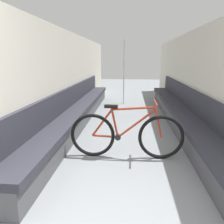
{
  "coord_description": "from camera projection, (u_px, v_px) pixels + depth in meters",
  "views": [
    {
      "loc": [
        0.05,
        -1.2,
        1.51
      ],
      "look_at": [
        -0.36,
        3.51,
        0.34
      ],
      "focal_mm": 35.0,
      "sensor_mm": 36.0,
      "label": 1
    }
  ],
  "objects": [
    {
      "name": "wall_left",
      "position": [
        67.0,
        78.0,
        5.15
      ],
      "size": [
        0.1,
        10.98,
        2.12
      ],
      "primitive_type": "cube",
      "color": "beige",
      "rests_on": "ground"
    },
    {
      "name": "wall_right",
      "position": [
        194.0,
        79.0,
        4.91
      ],
      "size": [
        0.1,
        10.98,
        2.12
      ],
      "primitive_type": "cube",
      "color": "beige",
      "rests_on": "ground"
    },
    {
      "name": "bench_seat_row_left",
      "position": [
        78.0,
        111.0,
        5.23
      ],
      "size": [
        0.48,
        6.7,
        0.86
      ],
      "color": "#4C4C51",
      "rests_on": "ground"
    },
    {
      "name": "bench_seat_row_right",
      "position": [
        180.0,
        113.0,
        5.03
      ],
      "size": [
        0.48,
        6.7,
        0.86
      ],
      "color": "#4C4C51",
      "rests_on": "ground"
    },
    {
      "name": "bicycle",
      "position": [
        126.0,
        135.0,
        3.34
      ],
      "size": [
        1.74,
        0.46,
        0.89
      ],
      "rotation": [
        0.0,
        0.0,
        0.08
      ],
      "color": "black",
      "rests_on": "ground"
    },
    {
      "name": "grab_pole_near",
      "position": [
        124.0,
        73.0,
        7.27
      ],
      "size": [
        0.08,
        0.08,
        2.1
      ],
      "color": "gray",
      "rests_on": "ground"
    }
  ]
}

